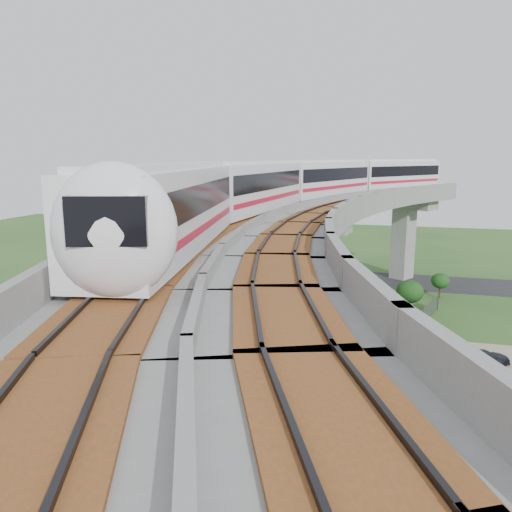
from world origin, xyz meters
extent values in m
plane|color=#295220|center=(0.00, 0.00, 0.00)|extent=(160.00, 160.00, 0.00)
cube|color=gray|center=(14.00, -2.00, 0.02)|extent=(18.00, 26.00, 0.04)
cube|color=#232326|center=(0.00, 30.00, 0.01)|extent=(60.00, 8.00, 0.03)
cube|color=#99968E|center=(9.12, 31.80, 4.20)|extent=(2.86, 2.93, 8.40)
cube|color=#99968E|center=(9.12, 31.80, 9.00)|extent=(7.21, 5.74, 1.20)
cube|color=#99968E|center=(0.91, 10.42, 4.20)|extent=(2.35, 2.51, 8.40)
cube|color=#99968E|center=(0.91, 10.42, 9.00)|extent=(7.31, 3.58, 1.20)
cube|color=#99968E|center=(0.91, -10.42, 4.20)|extent=(2.35, 2.51, 8.40)
cube|color=#99968E|center=(0.91, -10.42, 9.00)|extent=(7.31, 3.58, 1.20)
cube|color=gray|center=(6.19, 26.54, 10.00)|extent=(16.42, 20.91, 0.80)
cube|color=gray|center=(2.33, 28.44, 10.90)|extent=(8.66, 17.08, 1.00)
cube|color=gray|center=(10.04, 24.64, 10.90)|extent=(8.66, 17.08, 1.00)
cube|color=brown|center=(4.21, 27.51, 10.46)|extent=(10.68, 18.08, 0.12)
cube|color=black|center=(4.21, 27.51, 10.58)|extent=(9.69, 17.59, 0.12)
cube|color=brown|center=(8.16, 25.56, 10.46)|extent=(10.68, 18.08, 0.12)
cube|color=black|center=(8.16, 25.56, 10.58)|extent=(9.69, 17.59, 0.12)
cube|color=gray|center=(0.70, 9.13, 10.00)|extent=(11.77, 20.03, 0.80)
cube|color=gray|center=(-3.55, 9.78, 10.90)|extent=(3.22, 18.71, 1.00)
cube|color=gray|center=(4.95, 8.47, 10.90)|extent=(3.22, 18.71, 1.00)
cube|color=brown|center=(-1.48, 9.46, 10.46)|extent=(5.44, 19.05, 0.12)
cube|color=black|center=(-1.48, 9.46, 10.58)|extent=(4.35, 18.88, 0.12)
cube|color=brown|center=(2.87, 8.79, 10.46)|extent=(5.44, 19.05, 0.12)
cube|color=black|center=(2.87, 8.79, 10.58)|extent=(4.35, 18.88, 0.12)
cube|color=gray|center=(0.70, -9.13, 10.00)|extent=(11.77, 20.03, 0.80)
cube|color=gray|center=(-3.55, -9.78, 10.90)|extent=(3.22, 18.71, 1.00)
cube|color=gray|center=(4.95, -8.47, 10.90)|extent=(3.22, 18.71, 1.00)
cube|color=brown|center=(-1.48, -9.46, 10.46)|extent=(5.44, 19.05, 0.12)
cube|color=black|center=(-1.48, -9.46, 10.58)|extent=(4.35, 18.88, 0.12)
cube|color=brown|center=(2.87, -8.79, 10.46)|extent=(5.44, 19.05, 0.12)
cube|color=black|center=(2.87, -8.79, 10.58)|extent=(4.35, 18.88, 0.12)
cube|color=silver|center=(-1.31, -10.46, 12.24)|extent=(5.18, 15.24, 3.20)
cube|color=silver|center=(-1.31, -10.46, 13.94)|extent=(4.53, 14.41, 0.22)
cube|color=black|center=(-1.31, -10.46, 12.69)|extent=(5.14, 14.66, 1.15)
cube|color=red|center=(-1.31, -10.46, 11.49)|extent=(5.14, 14.66, 0.30)
cube|color=black|center=(-1.31, -10.46, 10.78)|extent=(4.02, 12.89, 0.28)
cube|color=silver|center=(-1.99, 5.08, 12.24)|extent=(3.92, 15.17, 3.20)
cube|color=silver|center=(-1.99, 5.08, 13.94)|extent=(3.32, 14.38, 0.22)
cube|color=black|center=(-1.99, 5.08, 12.69)|extent=(3.93, 14.58, 1.15)
cube|color=red|center=(-1.99, 5.08, 11.49)|extent=(3.93, 14.58, 0.30)
cube|color=black|center=(-1.99, 5.08, 10.78)|extent=(2.94, 12.86, 0.28)
cube|color=silver|center=(1.21, 20.31, 12.24)|extent=(7.45, 15.06, 3.20)
cube|color=silver|center=(1.21, 20.31, 13.94)|extent=(6.69, 14.17, 0.22)
cube|color=black|center=(1.21, 20.31, 12.69)|extent=(7.31, 14.51, 1.15)
cube|color=red|center=(1.21, 20.31, 11.49)|extent=(7.31, 14.51, 0.30)
cube|color=black|center=(1.21, 20.31, 10.78)|extent=(5.96, 12.67, 0.28)
cube|color=silver|center=(8.09, 34.26, 12.24)|extent=(10.52, 14.01, 3.20)
cube|color=silver|center=(8.09, 34.26, 13.94)|extent=(9.65, 13.08, 0.22)
cube|color=black|center=(8.09, 34.26, 12.69)|extent=(10.24, 13.54, 1.15)
cube|color=red|center=(8.09, 34.26, 11.49)|extent=(10.24, 13.54, 0.30)
cube|color=black|center=(8.09, 34.26, 10.78)|extent=(8.61, 11.69, 0.28)
ellipsoid|color=silver|center=(0.32, -17.53, 12.39)|extent=(3.71, 2.68, 3.64)
cylinder|color=#2D382D|center=(12.25, 19.29, 0.75)|extent=(0.08, 0.08, 1.50)
cube|color=#2D382D|center=(11.38, 16.98, 0.75)|extent=(1.69, 4.77, 1.40)
cylinder|color=#2D382D|center=(10.62, 14.63, 0.75)|extent=(0.08, 0.08, 1.50)
cube|color=#2D382D|center=(9.98, 12.24, 0.75)|extent=(1.23, 4.91, 1.40)
cylinder|color=#2D382D|center=(9.45, 9.83, 0.75)|extent=(0.08, 0.08, 1.50)
cube|color=#2D382D|center=(9.03, 7.39, 0.75)|extent=(0.75, 4.99, 1.40)
cylinder|color=#2D382D|center=(8.74, 4.94, 0.75)|extent=(0.08, 0.08, 1.50)
cube|color=#2D382D|center=(8.56, 2.47, 0.75)|extent=(0.27, 5.04, 1.40)
cylinder|color=#2D382D|center=(8.50, 0.00, 0.75)|extent=(0.08, 0.08, 1.50)
cube|color=#2D382D|center=(8.56, -2.47, 0.75)|extent=(0.27, 5.04, 1.40)
cylinder|color=#2D382D|center=(8.74, -4.94, 0.75)|extent=(0.08, 0.08, 1.50)
cube|color=#2D382D|center=(9.03, -7.39, 0.75)|extent=(0.75, 4.99, 1.40)
cylinder|color=#2D382D|center=(9.45, -9.83, 0.75)|extent=(0.08, 0.08, 1.50)
cylinder|color=#382314|center=(12.75, 23.68, 0.65)|extent=(0.18, 0.18, 1.29)
ellipsoid|color=black|center=(12.75, 23.68, 1.85)|extent=(1.85, 1.85, 1.57)
cylinder|color=#382314|center=(9.54, 17.43, 0.70)|extent=(0.18, 0.18, 1.39)
ellipsoid|color=black|center=(9.54, 17.43, 2.14)|extent=(2.49, 2.49, 2.11)
cylinder|color=#382314|center=(7.45, 13.08, 0.71)|extent=(0.18, 0.18, 1.43)
ellipsoid|color=black|center=(7.45, 13.08, 2.10)|extent=(2.23, 2.23, 1.90)
cylinder|color=#382314|center=(7.09, 7.69, 0.71)|extent=(0.18, 0.18, 1.42)
ellipsoid|color=black|center=(7.09, 7.69, 2.13)|extent=(2.37, 2.37, 2.02)
cylinder|color=#382314|center=(5.87, 1.32, 0.77)|extent=(0.18, 0.18, 1.54)
ellipsoid|color=black|center=(5.87, 1.32, 2.45)|extent=(3.04, 3.04, 2.59)
cylinder|color=#382314|center=(6.34, -4.54, 0.89)|extent=(0.18, 0.18, 1.79)
ellipsoid|color=black|center=(6.34, -4.54, 2.72)|extent=(3.13, 3.13, 2.66)
cylinder|color=#382314|center=(6.68, -7.45, 0.55)|extent=(0.18, 0.18, 1.10)
ellipsoid|color=black|center=(6.68, -7.45, 1.89)|extent=(2.62, 2.62, 2.23)
imported|color=silver|center=(11.89, -6.83, 0.69)|extent=(2.87, 4.13, 1.31)
imported|color=black|center=(14.32, 6.65, 0.55)|extent=(3.79, 2.98, 1.03)
camera|label=1|loc=(7.25, -29.11, 14.29)|focal=35.00mm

